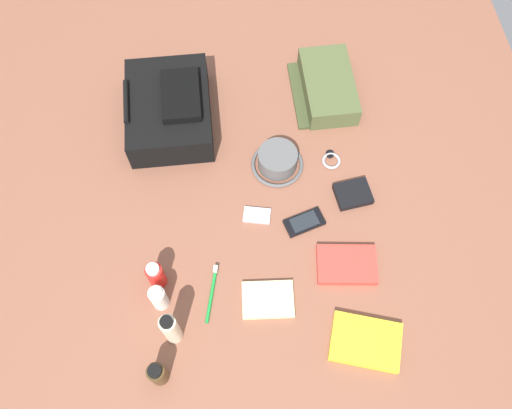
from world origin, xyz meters
name	(u,v)px	position (x,y,z in m)	size (l,w,h in m)	color
ground_plane	(256,211)	(0.00, 0.00, -0.01)	(2.64, 2.02, 0.02)	brown
backpack	(170,109)	(0.37, 0.24, 0.06)	(0.36, 0.28, 0.15)	black
toiletry_pouch	(327,87)	(0.42, -0.30, 0.04)	(0.29, 0.21, 0.08)	#47512D
bucket_hat	(278,161)	(0.15, -0.09, 0.03)	(0.17, 0.17, 0.07)	#525252
cologne_bottle	(158,374)	(-0.47, 0.32, 0.05)	(0.05, 0.05, 0.11)	#473319
lotion_bottle	(171,329)	(-0.36, 0.28, 0.08)	(0.05, 0.05, 0.17)	beige
toothpaste_tube	(159,298)	(-0.26, 0.31, 0.05)	(0.05, 0.05, 0.12)	white
sunscreen_spray	(156,275)	(-0.20, 0.31, 0.06)	(0.05, 0.05, 0.12)	red
paperback_novel	(366,342)	(-0.45, -0.26, 0.01)	(0.19, 0.23, 0.02)	yellow
travel_guidebook	(347,265)	(-0.22, -0.25, 0.01)	(0.14, 0.19, 0.02)	red
cell_phone	(304,222)	(-0.06, -0.14, 0.01)	(0.09, 0.13, 0.01)	black
media_player	(256,215)	(-0.02, 0.00, 0.01)	(0.07, 0.09, 0.01)	#B7B7BC
wristwatch	(331,160)	(0.15, -0.27, 0.01)	(0.07, 0.06, 0.01)	#99999E
toothbrush	(212,290)	(-0.25, 0.16, 0.01)	(0.17, 0.05, 0.02)	#198C33
wallet	(353,194)	(0.01, -0.31, 0.01)	(0.09, 0.11, 0.02)	black
notepad	(269,299)	(-0.29, 0.00, 0.01)	(0.11, 0.15, 0.02)	beige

